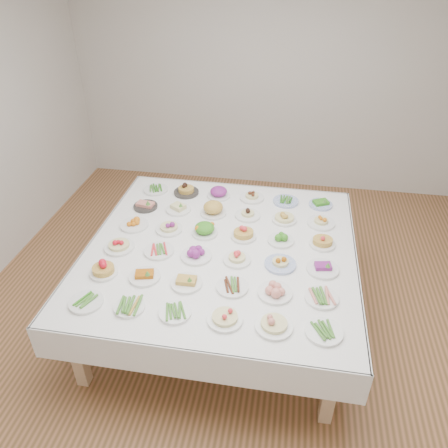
% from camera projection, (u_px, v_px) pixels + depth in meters
% --- Properties ---
extents(room_envelope, '(5.02, 5.02, 2.81)m').
position_uv_depth(room_envelope, '(244.00, 116.00, 3.10)').
color(room_envelope, '#9F6642').
rests_on(room_envelope, ground).
extents(display_table, '(2.21, 2.21, 0.75)m').
position_uv_depth(display_table, '(221.00, 253.00, 3.65)').
color(display_table, white).
rests_on(display_table, ground).
extents(dish_0, '(0.24, 0.24, 0.05)m').
position_uv_depth(dish_0, '(86.00, 301.00, 3.05)').
color(dish_0, white).
rests_on(dish_0, display_table).
extents(dish_1, '(0.21, 0.21, 0.05)m').
position_uv_depth(dish_1, '(129.00, 306.00, 3.00)').
color(dish_1, white).
rests_on(dish_1, display_table).
extents(dish_2, '(0.22, 0.22, 0.05)m').
position_uv_depth(dish_2, '(175.00, 312.00, 2.96)').
color(dish_2, white).
rests_on(dish_2, display_table).
extents(dish_3, '(0.24, 0.24, 0.13)m').
position_uv_depth(dish_3, '(225.00, 314.00, 2.89)').
color(dish_3, white).
rests_on(dish_3, display_table).
extents(dish_4, '(0.26, 0.26, 0.14)m').
position_uv_depth(dish_4, '(274.00, 321.00, 2.84)').
color(dish_4, white).
rests_on(dish_4, display_table).
extents(dish_5, '(0.24, 0.24, 0.06)m').
position_uv_depth(dish_5, '(324.00, 331.00, 2.82)').
color(dish_5, white).
rests_on(dish_5, display_table).
extents(dish_6, '(0.21, 0.21, 0.14)m').
position_uv_depth(dish_6, '(103.00, 267.00, 3.29)').
color(dish_6, white).
rests_on(dish_6, display_table).
extents(dish_7, '(0.23, 0.23, 0.10)m').
position_uv_depth(dish_7, '(144.00, 274.00, 3.26)').
color(dish_7, white).
rests_on(dish_7, display_table).
extents(dish_8, '(0.23, 0.23, 0.09)m').
position_uv_depth(dish_8, '(186.00, 281.00, 3.21)').
color(dish_8, white).
rests_on(dish_8, display_table).
extents(dish_9, '(0.23, 0.23, 0.05)m').
position_uv_depth(dish_9, '(232.00, 286.00, 3.18)').
color(dish_9, white).
rests_on(dish_9, display_table).
extents(dish_10, '(0.25, 0.25, 0.11)m').
position_uv_depth(dish_10, '(275.00, 289.00, 3.11)').
color(dish_10, white).
rests_on(dish_10, display_table).
extents(dish_11, '(0.24, 0.24, 0.06)m').
position_uv_depth(dish_11, '(322.00, 297.00, 3.08)').
color(dish_11, white).
rests_on(dish_11, display_table).
extents(dish_12, '(0.24, 0.24, 0.13)m').
position_uv_depth(dish_12, '(119.00, 242.00, 3.56)').
color(dish_12, white).
rests_on(dish_12, display_table).
extents(dish_13, '(0.24, 0.24, 0.05)m').
position_uv_depth(dish_13, '(159.00, 250.00, 3.54)').
color(dish_13, white).
rests_on(dish_13, display_table).
extents(dish_14, '(0.25, 0.25, 0.11)m').
position_uv_depth(dish_14, '(196.00, 252.00, 3.47)').
color(dish_14, white).
rests_on(dish_14, display_table).
extents(dish_15, '(0.22, 0.22, 0.11)m').
position_uv_depth(dish_15, '(237.00, 256.00, 3.43)').
color(dish_15, white).
rests_on(dish_15, display_table).
extents(dish_16, '(0.24, 0.24, 0.11)m').
position_uv_depth(dish_16, '(281.00, 261.00, 3.38)').
color(dish_16, '#4C66B2').
rests_on(dish_16, display_table).
extents(dish_17, '(0.25, 0.25, 0.10)m').
position_uv_depth(dish_17, '(323.00, 266.00, 3.34)').
color(dish_17, white).
rests_on(dish_17, display_table).
extents(dish_18, '(0.25, 0.25, 0.09)m').
position_uv_depth(dish_18, '(134.00, 223.00, 3.85)').
color(dish_18, white).
rests_on(dish_18, display_table).
extents(dish_19, '(0.23, 0.23, 0.14)m').
position_uv_depth(dish_19, '(169.00, 224.00, 3.78)').
color(dish_19, white).
rests_on(dish_19, display_table).
extents(dish_20, '(0.26, 0.26, 0.14)m').
position_uv_depth(dish_20, '(205.00, 227.00, 3.73)').
color(dish_20, white).
rests_on(dish_20, display_table).
extents(dish_21, '(0.22, 0.22, 0.13)m').
position_uv_depth(dish_21, '(244.00, 232.00, 3.69)').
color(dish_21, white).
rests_on(dish_21, display_table).
extents(dish_22, '(0.22, 0.22, 0.09)m').
position_uv_depth(dish_22, '(281.00, 238.00, 3.65)').
color(dish_22, white).
rests_on(dish_22, display_table).
extents(dish_23, '(0.21, 0.21, 0.12)m').
position_uv_depth(dish_23, '(323.00, 240.00, 3.60)').
color(dish_23, white).
rests_on(dish_23, display_table).
extents(dish_24, '(0.22, 0.22, 0.10)m').
position_uv_depth(dish_24, '(145.00, 204.00, 4.11)').
color(dish_24, '#2C2A27').
rests_on(dish_24, display_table).
extents(dish_25, '(0.23, 0.23, 0.09)m').
position_uv_depth(dish_25, '(178.00, 207.00, 4.07)').
color(dish_25, white).
rests_on(dish_25, display_table).
extents(dish_26, '(0.23, 0.23, 0.14)m').
position_uv_depth(dish_26, '(213.00, 208.00, 4.00)').
color(dish_26, white).
rests_on(dish_26, display_table).
extents(dish_27, '(0.23, 0.23, 0.11)m').
position_uv_depth(dish_27, '(248.00, 212.00, 3.98)').
color(dish_27, white).
rests_on(dish_27, display_table).
extents(dish_28, '(0.22, 0.22, 0.12)m').
position_uv_depth(dish_28, '(285.00, 216.00, 3.91)').
color(dish_28, white).
rests_on(dish_28, display_table).
extents(dish_29, '(0.24, 0.24, 0.12)m').
position_uv_depth(dish_29, '(321.00, 219.00, 3.87)').
color(dish_29, white).
rests_on(dish_29, display_table).
extents(dish_30, '(0.24, 0.24, 0.05)m').
position_uv_depth(dish_30, '(156.00, 189.00, 4.39)').
color(dish_30, white).
rests_on(dish_30, display_table).
extents(dish_31, '(0.24, 0.24, 0.13)m').
position_uv_depth(dish_31, '(186.00, 188.00, 4.33)').
color(dish_31, '#2C2A27').
rests_on(dish_31, display_table).
extents(dish_32, '(0.22, 0.22, 0.12)m').
position_uv_depth(dish_32, '(219.00, 192.00, 4.27)').
color(dish_32, white).
rests_on(dish_32, display_table).
extents(dish_33, '(0.23, 0.23, 0.11)m').
position_uv_depth(dish_33, '(252.00, 195.00, 4.24)').
color(dish_33, white).
rests_on(dish_33, display_table).
extents(dish_34, '(0.24, 0.24, 0.05)m').
position_uv_depth(dish_34, '(286.00, 201.00, 4.20)').
color(dish_34, '#4C66B2').
rests_on(dish_34, display_table).
extents(dish_35, '(0.22, 0.22, 0.09)m').
position_uv_depth(dish_35, '(321.00, 203.00, 4.14)').
color(dish_35, '#4C66B2').
rests_on(dish_35, display_table).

